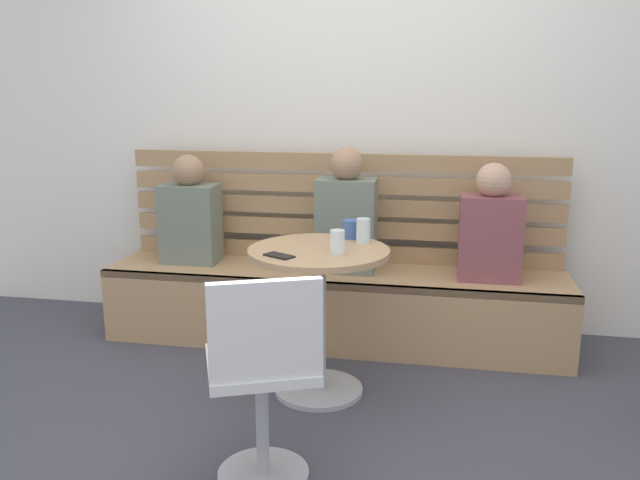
{
  "coord_description": "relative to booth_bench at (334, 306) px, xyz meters",
  "views": [
    {
      "loc": [
        0.61,
        -2.43,
        1.49
      ],
      "look_at": [
        0.02,
        0.66,
        0.75
      ],
      "focal_mm": 36.57,
      "sensor_mm": 36.0,
      "label": 1
    }
  ],
  "objects": [
    {
      "name": "booth_backrest",
      "position": [
        0.0,
        0.24,
        0.56
      ],
      "size": [
        2.65,
        0.04,
        0.66
      ],
      "color": "#A68157",
      "rests_on": "booth_bench"
    },
    {
      "name": "back_wall",
      "position": [
        0.0,
        0.44,
        1.23
      ],
      "size": [
        5.2,
        0.1,
        2.9
      ],
      "primitive_type": "cube",
      "color": "white",
      "rests_on": "ground"
    },
    {
      "name": "person_child_middle",
      "position": [
        -0.9,
        0.04,
        0.51
      ],
      "size": [
        0.34,
        0.22,
        0.66
      ],
      "color": "slate",
      "rests_on": "booth_bench"
    },
    {
      "name": "cafe_table",
      "position": [
        0.04,
        -0.68,
        0.3
      ],
      "size": [
        0.68,
        0.68,
        0.74
      ],
      "color": "#ADADB2",
      "rests_on": "ground"
    },
    {
      "name": "person_adult",
      "position": [
        0.07,
        0.02,
        0.54
      ],
      "size": [
        0.34,
        0.22,
        0.72
      ],
      "color": "slate",
      "rests_on": "booth_bench"
    },
    {
      "name": "cup_water_clear",
      "position": [
        0.14,
        -0.74,
        0.57
      ],
      "size": [
        0.07,
        0.07,
        0.11
      ],
      "primitive_type": "cylinder",
      "color": "white",
      "rests_on": "cafe_table"
    },
    {
      "name": "phone_on_table",
      "position": [
        -0.11,
        -0.85,
        0.52
      ],
      "size": [
        0.16,
        0.13,
        0.01
      ],
      "primitive_type": "cube",
      "rotation": [
        0.0,
        0.0,
        1.07
      ],
      "color": "black",
      "rests_on": "cafe_table"
    },
    {
      "name": "cup_glass_tall",
      "position": [
        0.23,
        -0.51,
        0.58
      ],
      "size": [
        0.07,
        0.07,
        0.12
      ],
      "primitive_type": "cylinder",
      "color": "silver",
      "rests_on": "cafe_table"
    },
    {
      "name": "person_child_left",
      "position": [
        0.88,
        0.0,
        0.51
      ],
      "size": [
        0.34,
        0.22,
        0.65
      ],
      "color": "brown",
      "rests_on": "booth_bench"
    },
    {
      "name": "cup_mug_blue",
      "position": [
        0.16,
        -0.43,
        0.57
      ],
      "size": [
        0.08,
        0.08,
        0.09
      ],
      "primitive_type": "cylinder",
      "color": "#3D5B9E",
      "rests_on": "cafe_table"
    },
    {
      "name": "booth_bench",
      "position": [
        0.0,
        0.0,
        0.0
      ],
      "size": [
        2.7,
        0.52,
        0.44
      ],
      "color": "tan",
      "rests_on": "ground"
    },
    {
      "name": "white_chair",
      "position": [
        -0.01,
        -1.49,
        0.24
      ],
      "size": [
        0.52,
        0.52,
        0.85
      ],
      "color": "#ADADB2",
      "rests_on": "ground"
    },
    {
      "name": "ground",
      "position": [
        0.0,
        -1.2,
        -0.22
      ],
      "size": [
        8.0,
        8.0,
        0.0
      ],
      "primitive_type": "plane",
      "color": "#42424C"
    }
  ]
}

